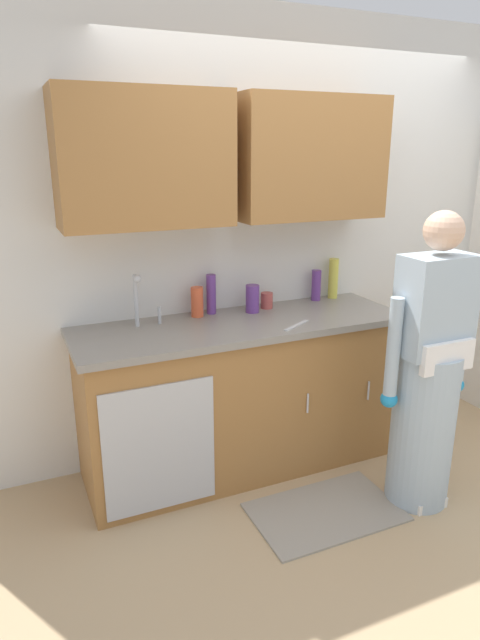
% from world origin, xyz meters
% --- Properties ---
extents(ground_plane, '(9.00, 9.00, 0.00)m').
position_xyz_m(ground_plane, '(0.00, 0.00, 0.00)').
color(ground_plane, tan).
extents(kitchen_wall_with_uppers, '(4.80, 0.44, 2.70)m').
position_xyz_m(kitchen_wall_with_uppers, '(-0.14, 0.99, 1.48)').
color(kitchen_wall_with_uppers, silver).
rests_on(kitchen_wall_with_uppers, ground).
extents(counter_cabinet, '(1.90, 0.62, 0.90)m').
position_xyz_m(counter_cabinet, '(-0.55, 0.70, 0.45)').
color(counter_cabinet, '#9E6B38').
rests_on(counter_cabinet, ground).
extents(countertop, '(1.96, 0.66, 0.04)m').
position_xyz_m(countertop, '(-0.55, 0.70, 0.92)').
color(countertop, gray).
rests_on(countertop, counter_cabinet).
extents(sink, '(0.50, 0.36, 0.35)m').
position_xyz_m(sink, '(-1.09, 0.71, 0.93)').
color(sink, '#B7BABF').
rests_on(sink, counter_cabinet).
extents(person_at_sink, '(0.55, 0.34, 1.62)m').
position_xyz_m(person_at_sink, '(0.21, -0.03, 0.69)').
color(person_at_sink, white).
rests_on(person_at_sink, ground).
extents(floor_mat, '(0.80, 0.50, 0.01)m').
position_xyz_m(floor_mat, '(-0.33, 0.05, 0.01)').
color(floor_mat, gray).
rests_on(floor_mat, ground).
extents(bottle_soap, '(0.06, 0.06, 0.24)m').
position_xyz_m(bottle_soap, '(-0.65, 0.92, 1.06)').
color(bottle_soap, '#66388C').
rests_on(bottle_soap, countertop).
extents(bottle_water_tall, '(0.08, 0.08, 0.17)m').
position_xyz_m(bottle_water_tall, '(-0.41, 0.85, 1.03)').
color(bottle_water_tall, '#66388C').
rests_on(bottle_water_tall, countertop).
extents(bottle_water_short, '(0.07, 0.07, 0.18)m').
position_xyz_m(bottle_water_short, '(-0.75, 0.90, 1.03)').
color(bottle_water_short, '#E05933').
rests_on(bottle_water_short, countertop).
extents(bottle_dish_liquid, '(0.06, 0.06, 0.27)m').
position_xyz_m(bottle_dish_liquid, '(0.23, 0.94, 1.07)').
color(bottle_dish_liquid, '#D8D14C').
rests_on(bottle_dish_liquid, countertop).
extents(bottle_cleaner_spray, '(0.06, 0.06, 0.20)m').
position_xyz_m(bottle_cleaner_spray, '(0.10, 0.93, 1.04)').
color(bottle_cleaner_spray, '#66388C').
rests_on(bottle_cleaner_spray, countertop).
extents(cup_by_sink, '(0.08, 0.08, 0.10)m').
position_xyz_m(cup_by_sink, '(-0.29, 0.89, 0.99)').
color(cup_by_sink, '#B24C47').
rests_on(cup_by_sink, countertop).
extents(knife_on_counter, '(0.22, 0.14, 0.01)m').
position_xyz_m(knife_on_counter, '(-0.30, 0.49, 0.94)').
color(knife_on_counter, silver).
rests_on(knife_on_counter, countertop).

